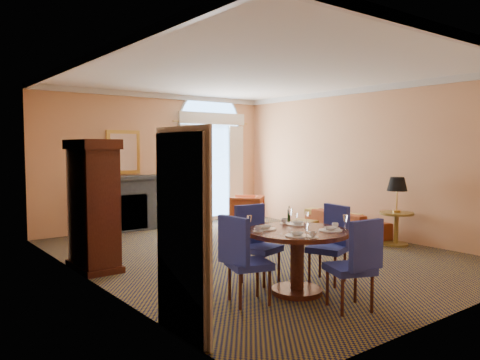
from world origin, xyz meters
TOP-DOWN VIEW (x-y plane):
  - ground at (0.00, 0.00)m, footprint 7.50×7.50m
  - room_envelope at (-0.03, 0.67)m, footprint 6.04×7.52m
  - armoire at (-2.72, 0.72)m, footprint 0.58×1.03m
  - dining_table at (-1.06, -2.11)m, footprint 1.33×1.33m
  - dining_chair_north at (-1.13, -1.32)m, footprint 0.60×0.60m
  - dining_chair_south at (-0.98, -3.01)m, footprint 0.63×0.63m
  - dining_chair_east at (-0.27, -2.00)m, footprint 0.62×0.62m
  - dining_chair_west at (-1.90, -2.01)m, footprint 0.60×0.60m
  - sofa at (2.55, 0.07)m, footprint 0.90×1.94m
  - armchair at (1.89, 2.68)m, footprint 1.09×1.09m
  - coffee_table at (1.30, 0.27)m, footprint 0.89×0.60m
  - side_table at (2.60, -1.12)m, footprint 0.65×0.65m

SIDE VIEW (x-z plane):
  - ground at x=0.00m, z-range 0.00..0.00m
  - sofa at x=2.55m, z-range 0.00..0.55m
  - armchair at x=1.89m, z-range 0.00..0.72m
  - coffee_table at x=1.30m, z-range 0.03..0.76m
  - dining_table at x=-1.06m, z-range 0.10..1.14m
  - dining_chair_north at x=-1.13m, z-range 0.08..1.16m
  - dining_chair_south at x=-0.98m, z-range 0.08..1.16m
  - dining_chair_east at x=-0.27m, z-range 0.08..1.16m
  - dining_chair_west at x=-1.90m, z-range 0.08..1.16m
  - side_table at x=2.60m, z-range 0.18..1.49m
  - armoire at x=-2.72m, z-range -0.04..1.99m
  - room_envelope at x=-0.03m, z-range 0.78..4.23m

